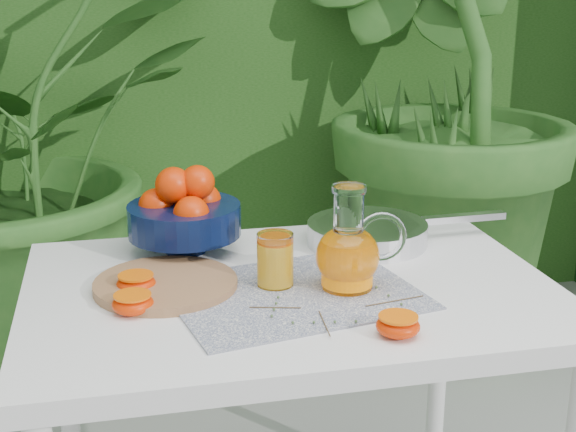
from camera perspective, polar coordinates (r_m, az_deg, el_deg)
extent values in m
imported|color=#2A6020|center=(2.72, -19.80, 5.00)|extent=(2.23, 2.23, 1.60)
imported|color=#2A6020|center=(2.83, 10.08, 9.30)|extent=(2.59, 2.59, 1.90)
cube|color=white|center=(1.54, 0.16, -5.55)|extent=(1.00, 0.70, 0.04)
cylinder|color=white|center=(1.95, -15.28, -13.33)|extent=(0.04, 0.04, 0.71)
cylinder|color=white|center=(2.09, 10.61, -10.79)|extent=(0.04, 0.04, 0.71)
cube|color=#0C1845|center=(1.49, 0.35, -5.52)|extent=(0.50, 0.42, 0.00)
cylinder|color=#956C43|center=(1.53, -8.69, -4.83)|extent=(0.29, 0.29, 0.02)
cylinder|color=black|center=(1.71, -7.31, -1.92)|extent=(0.10, 0.10, 0.04)
cylinder|color=black|center=(1.70, -7.38, -0.26)|extent=(0.27, 0.27, 0.07)
sphere|color=#F03A02|center=(1.70, -9.36, 0.72)|extent=(0.09, 0.09, 0.07)
sphere|color=#F03A02|center=(1.73, -6.00, 1.10)|extent=(0.09, 0.09, 0.07)
sphere|color=#F03A02|center=(1.63, -6.89, 0.14)|extent=(0.09, 0.09, 0.07)
sphere|color=#F03A02|center=(1.74, -7.95, 1.19)|extent=(0.09, 0.09, 0.07)
sphere|color=#F03A02|center=(1.67, -8.15, 2.19)|extent=(0.09, 0.09, 0.08)
sphere|color=#F03A02|center=(1.67, -6.46, 2.40)|extent=(0.08, 0.08, 0.07)
cylinder|color=white|center=(1.51, 4.21, -4.92)|extent=(0.11, 0.11, 0.01)
ellipsoid|color=white|center=(1.49, 4.26, -2.86)|extent=(0.14, 0.14, 0.11)
cylinder|color=white|center=(1.46, 4.33, 0.38)|extent=(0.06, 0.06, 0.08)
cylinder|color=white|center=(1.45, 4.37, 1.94)|extent=(0.07, 0.07, 0.01)
torus|color=white|center=(1.49, 6.65, -1.47)|extent=(0.10, 0.03, 0.10)
cylinder|color=orange|center=(1.49, 4.25, -3.30)|extent=(0.11, 0.11, 0.08)
cylinder|color=white|center=(1.50, -0.92, -3.10)|extent=(0.07, 0.07, 0.10)
cylinder|color=gold|center=(1.50, -0.91, -3.39)|extent=(0.06, 0.06, 0.08)
cylinder|color=#EC5D07|center=(1.49, -0.92, -1.86)|extent=(0.06, 0.06, 0.00)
cylinder|color=silver|center=(1.75, 5.65, -1.23)|extent=(0.27, 0.27, 0.05)
cylinder|color=silver|center=(1.75, 5.67, -0.62)|extent=(0.24, 0.24, 0.01)
cube|color=silver|center=(1.84, 12.40, -0.12)|extent=(0.20, 0.03, 0.02)
ellipsoid|color=#F03A02|center=(1.43, -10.98, -6.15)|extent=(0.09, 0.09, 0.03)
cylinder|color=#EC5D07|center=(1.42, -11.01, -5.55)|extent=(0.08, 0.08, 0.00)
ellipsoid|color=#F03A02|center=(1.52, -10.75, -4.76)|extent=(0.09, 0.09, 0.03)
cylinder|color=#EC5D07|center=(1.51, -10.78, -4.19)|extent=(0.08, 0.08, 0.00)
ellipsoid|color=#F03A02|center=(1.33, 7.83, -7.76)|extent=(0.09, 0.09, 0.03)
cylinder|color=#EC5D07|center=(1.33, 7.86, -7.12)|extent=(0.08, 0.08, 0.00)
cylinder|color=brown|center=(1.36, 2.60, -7.62)|extent=(0.01, 0.10, 0.00)
sphere|color=#445F31|center=(1.36, 0.34, -7.59)|extent=(0.01, 0.01, 0.01)
sphere|color=#445F31|center=(1.36, 1.85, -7.55)|extent=(0.01, 0.01, 0.01)
sphere|color=#445F31|center=(1.36, 3.36, -7.51)|extent=(0.01, 0.01, 0.01)
sphere|color=#445F31|center=(1.37, 4.85, -7.47)|extent=(0.01, 0.01, 0.01)
cylinder|color=brown|center=(1.46, 7.61, -6.00)|extent=(0.12, 0.02, 0.00)
sphere|color=#445F31|center=(1.51, 6.31, -5.05)|extent=(0.01, 0.01, 0.01)
sphere|color=#445F31|center=(1.47, 7.16, -5.62)|extent=(0.01, 0.01, 0.01)
sphere|color=#445F31|center=(1.44, 8.06, -6.22)|extent=(0.01, 0.01, 0.01)
sphere|color=#445F31|center=(1.41, 9.01, -6.84)|extent=(0.01, 0.01, 0.01)
cylinder|color=brown|center=(1.42, -0.92, -6.52)|extent=(0.09, 0.02, 0.00)
sphere|color=#445F31|center=(1.38, -1.16, -7.12)|extent=(0.01, 0.01, 0.01)
sphere|color=#445F31|center=(1.40, -1.00, -6.66)|extent=(0.01, 0.01, 0.01)
sphere|color=#445F31|center=(1.43, -0.85, -6.22)|extent=(0.01, 0.01, 0.01)
sphere|color=#445F31|center=(1.46, -0.70, -5.79)|extent=(0.01, 0.01, 0.01)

